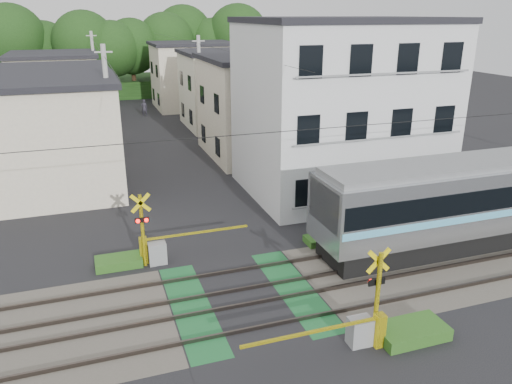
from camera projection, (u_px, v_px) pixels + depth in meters
name	position (u px, v px, depth m)	size (l,w,h in m)	color
ground	(245.00, 298.00, 17.59)	(120.00, 120.00, 0.00)	black
track_bed	(244.00, 297.00, 17.58)	(120.00, 120.00, 0.14)	#47423A
crossing_signal_near	(364.00, 325.00, 14.88)	(4.74, 0.65, 3.09)	yellow
crossing_signal_far	(155.00, 247.00, 19.81)	(4.74, 0.65, 3.09)	yellow
apartment_block	(340.00, 107.00, 27.06)	(10.20, 8.36, 9.30)	silver
houses_row	(148.00, 96.00, 39.64)	(22.07, 31.35, 6.80)	beige
tree_hill	(126.00, 51.00, 58.79)	(40.00, 12.92, 10.66)	#1C3C14
catenary	(400.00, 181.00, 18.20)	(60.00, 5.04, 7.00)	#2D2D33
utility_poles	(135.00, 92.00, 36.37)	(7.90, 42.00, 8.00)	#A5A5A0
pedestrian	(144.00, 108.00, 48.25)	(0.60, 0.40, 1.65)	#2B2934
weed_patches	(292.00, 286.00, 17.98)	(10.25, 8.80, 0.40)	#2D5E1E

